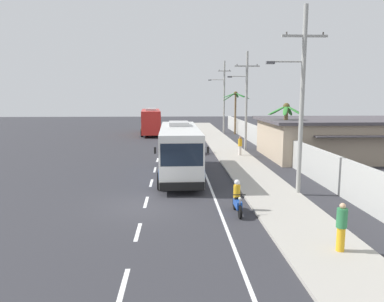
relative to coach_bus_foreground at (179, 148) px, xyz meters
name	(u,v)px	position (x,y,z in m)	size (l,w,h in m)	color
ground_plane	(145,207)	(-1.80, -7.20, -1.88)	(160.00, 160.00, 0.00)	#303035
sidewalk_kerb	(244,166)	(5.00, 2.80, -1.81)	(3.20, 90.00, 0.14)	#A8A399
lane_markings	(184,158)	(0.52, 7.23, -1.88)	(3.77, 71.00, 0.01)	white
boundary_wall	(278,146)	(8.80, 6.80, -0.82)	(0.24, 60.00, 2.11)	#B2B2AD
coach_bus_foreground	(179,148)	(0.00, 0.00, 0.00)	(2.98, 10.90, 3.61)	silver
coach_bus_far_lane	(151,121)	(-3.73, 27.48, 0.06)	(3.50, 11.16, 3.74)	red
motorcycle_beside_bus	(200,147)	(2.04, 9.37, -1.22)	(0.56, 1.96, 1.63)	black
motorcycle_trailing	(237,200)	(2.58, -8.35, -1.23)	(0.56, 1.96, 1.58)	black
pedestrian_near_kerb	(341,226)	(5.37, -12.95, -0.85)	(0.36, 0.36, 1.70)	gold
pedestrian_midwalk	(240,145)	(5.54, 7.58, -0.85)	(0.36, 0.36, 1.70)	beige
utility_pole_nearest	(301,97)	(6.44, -5.29, 3.46)	(3.20, 0.24, 10.10)	#9E9E99
utility_pole_mid	(246,98)	(6.75, 11.58, 3.31)	(3.16, 0.24, 9.74)	#9E9E99
utility_pole_far	(224,96)	(6.77, 28.45, 3.61)	(3.24, 0.24, 10.41)	#9E9E99
palm_nearest	(286,120)	(8.99, 5.48, 1.53)	(3.36, 3.09, 4.85)	brown
palm_second	(235,103)	(8.30, 27.05, 2.62)	(4.02, 4.05, 6.08)	brown
roadside_building	(354,138)	(15.57, 6.84, -0.14)	(16.24, 9.85, 3.45)	tan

